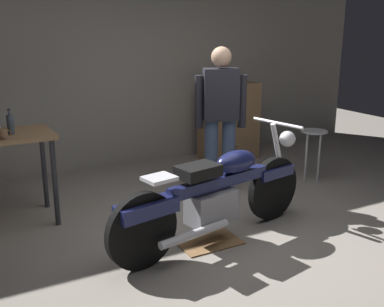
{
  "coord_description": "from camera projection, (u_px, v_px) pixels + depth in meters",
  "views": [
    {
      "loc": [
        -2.15,
        -3.19,
        1.88
      ],
      "look_at": [
        -0.05,
        0.7,
        0.65
      ],
      "focal_mm": 43.09,
      "sensor_mm": 36.0,
      "label": 1
    }
  ],
  "objects": [
    {
      "name": "mug_brown_stoneware",
      "position": [
        3.0,
        134.0,
        4.11
      ],
      "size": [
        0.11,
        0.08,
        0.1
      ],
      "color": "brown",
      "rests_on": "workbench"
    },
    {
      "name": "bottle",
      "position": [
        10.0,
        124.0,
        4.29
      ],
      "size": [
        0.06,
        0.06,
        0.24
      ],
      "color": "#3F4C59",
      "rests_on": "workbench"
    },
    {
      "name": "back_wall",
      "position": [
        121.0,
        51.0,
        6.15
      ],
      "size": [
        8.0,
        0.12,
        3.1
      ],
      "primitive_type": "cube",
      "color": "gray",
      "rests_on": "ground_plane"
    },
    {
      "name": "person_standing",
      "position": [
        220.0,
        116.0,
        5.07
      ],
      "size": [
        0.53,
        0.35,
        1.67
      ],
      "rotation": [
        0.0,
        0.0,
        2.74
      ],
      "color": "#445675",
      "rests_on": "ground_plane"
    },
    {
      "name": "drip_tray",
      "position": [
        208.0,
        241.0,
        4.15
      ],
      "size": [
        0.56,
        0.4,
        0.01
      ],
      "primitive_type": "cube",
      "color": "olive",
      "rests_on": "ground_plane"
    },
    {
      "name": "ground_plane",
      "position": [
        233.0,
        240.0,
        4.19
      ],
      "size": [
        12.0,
        12.0,
        0.0
      ],
      "primitive_type": "plane",
      "color": "gray"
    },
    {
      "name": "wooden_dresser",
      "position": [
        229.0,
        121.0,
        6.65
      ],
      "size": [
        0.8,
        0.47,
        1.1
      ],
      "color": "#99724C",
      "rests_on": "ground_plane"
    },
    {
      "name": "motorcycle",
      "position": [
        217.0,
        193.0,
        4.07
      ],
      "size": [
        2.16,
        0.75,
        1.0
      ],
      "rotation": [
        0.0,
        0.0,
        0.19
      ],
      "color": "black",
      "rests_on": "ground_plane"
    },
    {
      "name": "shop_stool",
      "position": [
        314.0,
        142.0,
        5.69
      ],
      "size": [
        0.32,
        0.32,
        0.64
      ],
      "color": "#B2B2B7",
      "rests_on": "ground_plane"
    }
  ]
}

